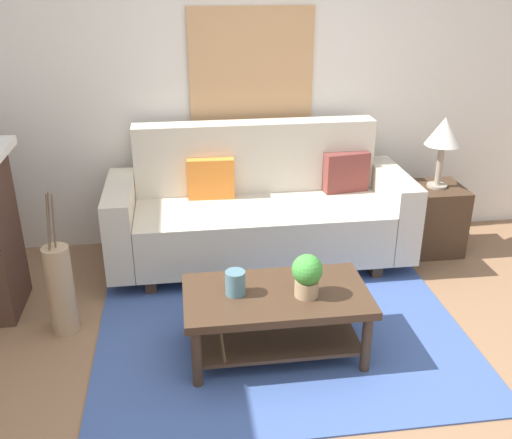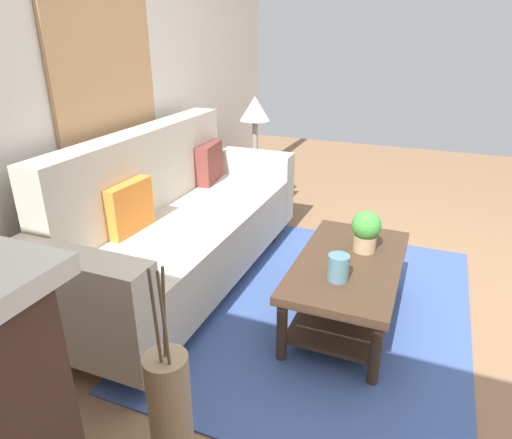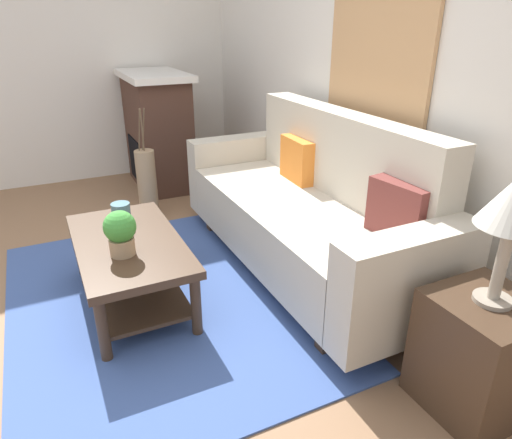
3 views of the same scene
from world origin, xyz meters
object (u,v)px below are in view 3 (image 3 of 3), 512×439
(couch, at_px, (307,210))
(potted_plant_tabletop, at_px, (120,232))
(floor_vase, at_px, (147,184))
(throw_pillow_maroon, at_px, (398,210))
(throw_pillow_orange, at_px, (298,160))
(fireplace, at_px, (158,130))
(framed_painting, at_px, (377,52))
(tabletop_vase, at_px, (121,214))
(coffee_table, at_px, (130,257))
(side_table, at_px, (479,354))

(couch, distance_m, potted_plant_tabletop, 1.29)
(floor_vase, bearing_deg, throw_pillow_maroon, 23.53)
(throw_pillow_orange, bearing_deg, throw_pillow_maroon, 0.00)
(couch, bearing_deg, potted_plant_tabletop, -85.56)
(fireplace, distance_m, framed_painting, 2.52)
(couch, bearing_deg, framed_painting, 90.00)
(tabletop_vase, xyz_separation_m, fireplace, (-1.87, 0.73, 0.08))
(coffee_table, relative_size, potted_plant_tabletop, 4.20)
(coffee_table, distance_m, side_table, 1.95)
(potted_plant_tabletop, xyz_separation_m, side_table, (1.35, 1.28, -0.29))
(coffee_table, bearing_deg, throw_pillow_maroon, 59.46)
(throw_pillow_maroon, xyz_separation_m, fireplace, (-2.90, -0.59, -0.09))
(coffee_table, distance_m, potted_plant_tabletop, 0.31)
(coffee_table, bearing_deg, side_table, 38.89)
(coffee_table, xyz_separation_m, fireplace, (-2.11, 0.75, 0.27))
(throw_pillow_orange, distance_m, framed_painting, 0.91)
(throw_pillow_maroon, height_order, coffee_table, throw_pillow_maroon)
(coffee_table, bearing_deg, floor_vase, 162.28)
(couch, relative_size, side_table, 4.11)
(throw_pillow_orange, relative_size, potted_plant_tabletop, 1.37)
(couch, distance_m, throw_pillow_orange, 0.46)
(coffee_table, height_order, floor_vase, floor_vase)
(potted_plant_tabletop, distance_m, floor_vase, 1.59)
(side_table, distance_m, framed_painting, 1.92)
(couch, xyz_separation_m, throw_pillow_maroon, (0.72, 0.13, 0.25))
(throw_pillow_orange, distance_m, floor_vase, 1.43)
(throw_pillow_maroon, height_order, tabletop_vase, throw_pillow_maroon)
(floor_vase, bearing_deg, fireplace, 157.57)
(tabletop_vase, xyz_separation_m, floor_vase, (-1.08, 0.40, -0.20))
(fireplace, height_order, floor_vase, fireplace)
(throw_pillow_maroon, xyz_separation_m, coffee_table, (-0.79, -1.34, -0.37))
(throw_pillow_maroon, xyz_separation_m, tabletop_vase, (-1.03, -1.32, -0.18))
(tabletop_vase, bearing_deg, framed_painting, 79.47)
(throw_pillow_maroon, relative_size, framed_painting, 0.37)
(tabletop_vase, bearing_deg, couch, 75.53)
(potted_plant_tabletop, bearing_deg, tabletop_vase, 169.58)
(potted_plant_tabletop, bearing_deg, floor_vase, 162.14)
(side_table, xyz_separation_m, floor_vase, (-2.84, -0.80, 0.02))
(throw_pillow_orange, relative_size, throw_pillow_maroon, 1.00)
(throw_pillow_orange, height_order, potted_plant_tabletop, throw_pillow_orange)
(couch, xyz_separation_m, potted_plant_tabletop, (0.10, -1.27, 0.14))
(couch, bearing_deg, tabletop_vase, -104.47)
(couch, distance_m, side_table, 1.46)
(tabletop_vase, relative_size, potted_plant_tabletop, 0.56)
(throw_pillow_orange, height_order, side_table, throw_pillow_orange)
(tabletop_vase, relative_size, fireplace, 0.13)
(potted_plant_tabletop, relative_size, framed_painting, 0.27)
(tabletop_vase, distance_m, floor_vase, 1.17)
(throw_pillow_maroon, bearing_deg, floor_vase, -156.47)
(throw_pillow_orange, distance_m, fireplace, 1.92)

